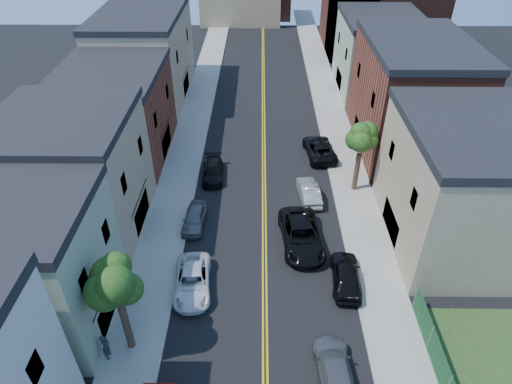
{
  "coord_description": "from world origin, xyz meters",
  "views": [
    {
      "loc": [
        -0.37,
        -1.72,
        23.05
      ],
      "look_at": [
        -0.67,
        26.86,
        2.0
      ],
      "focal_mm": 31.18,
      "sensor_mm": 36.0,
      "label": 1
    }
  ],
  "objects_px": {
    "grey_car_left": "(194,218)",
    "black_suv_lane": "(301,235)",
    "silver_car_right": "(309,191)",
    "grey_car_right": "(334,369)",
    "pedestrian_left": "(106,347)",
    "white_pickup": "(193,281)",
    "black_car_right": "(346,275)",
    "black_car_left": "(213,171)",
    "dark_car_right_far": "(319,149)"
  },
  "relations": [
    {
      "from": "grey_car_right",
      "to": "silver_car_right",
      "type": "height_order",
      "value": "silver_car_right"
    },
    {
      "from": "black_car_left",
      "to": "grey_car_right",
      "type": "distance_m",
      "value": 21.4
    },
    {
      "from": "silver_car_right",
      "to": "black_suv_lane",
      "type": "xyz_separation_m",
      "value": [
        -1.05,
        -5.71,
        0.15
      ]
    },
    {
      "from": "black_car_right",
      "to": "pedestrian_left",
      "type": "xyz_separation_m",
      "value": [
        -14.55,
        -5.87,
        0.28
      ]
    },
    {
      "from": "black_suv_lane",
      "to": "white_pickup",
      "type": "bearing_deg",
      "value": -154.71
    },
    {
      "from": "silver_car_right",
      "to": "pedestrian_left",
      "type": "distance_m",
      "value": 20.13
    },
    {
      "from": "grey_car_left",
      "to": "black_car_left",
      "type": "bearing_deg",
      "value": 86.13
    },
    {
      "from": "black_car_right",
      "to": "dark_car_right_far",
      "type": "bearing_deg",
      "value": -86.15
    },
    {
      "from": "white_pickup",
      "to": "black_car_right",
      "type": "distance_m",
      "value": 10.34
    },
    {
      "from": "silver_car_right",
      "to": "grey_car_right",
      "type": "bearing_deg",
      "value": 84.07
    },
    {
      "from": "white_pickup",
      "to": "silver_car_right",
      "type": "relative_size",
      "value": 1.17
    },
    {
      "from": "silver_car_right",
      "to": "pedestrian_left",
      "type": "xyz_separation_m",
      "value": [
        -12.85,
        -15.49,
        0.36
      ]
    },
    {
      "from": "black_car_left",
      "to": "black_car_right",
      "type": "height_order",
      "value": "black_car_right"
    },
    {
      "from": "black_suv_lane",
      "to": "pedestrian_left",
      "type": "xyz_separation_m",
      "value": [
        -11.8,
        -9.78,
        0.21
      ]
    },
    {
      "from": "grey_car_left",
      "to": "black_car_left",
      "type": "xyz_separation_m",
      "value": [
        0.84,
        6.73,
        -0.03
      ]
    },
    {
      "from": "black_car_right",
      "to": "dark_car_right_far",
      "type": "xyz_separation_m",
      "value": [
        -0.07,
        16.66,
        -0.03
      ]
    },
    {
      "from": "dark_car_right_far",
      "to": "grey_car_right",
      "type": "bearing_deg",
      "value": 78.69
    },
    {
      "from": "grey_car_left",
      "to": "black_car_left",
      "type": "relative_size",
      "value": 0.9
    },
    {
      "from": "white_pickup",
      "to": "black_car_left",
      "type": "height_order",
      "value": "white_pickup"
    },
    {
      "from": "grey_car_left",
      "to": "black_suv_lane",
      "type": "relative_size",
      "value": 0.65
    },
    {
      "from": "grey_car_left",
      "to": "pedestrian_left",
      "type": "xyz_separation_m",
      "value": [
        -3.55,
        -11.88,
        0.39
      ]
    },
    {
      "from": "black_suv_lane",
      "to": "pedestrian_left",
      "type": "height_order",
      "value": "pedestrian_left"
    },
    {
      "from": "black_car_left",
      "to": "grey_car_left",
      "type": "bearing_deg",
      "value": -100.07
    },
    {
      "from": "silver_car_right",
      "to": "pedestrian_left",
      "type": "height_order",
      "value": "pedestrian_left"
    },
    {
      "from": "white_pickup",
      "to": "grey_car_left",
      "type": "bearing_deg",
      "value": 91.27
    },
    {
      "from": "black_suv_lane",
      "to": "black_car_left",
      "type": "bearing_deg",
      "value": 124.76
    },
    {
      "from": "silver_car_right",
      "to": "pedestrian_left",
      "type": "bearing_deg",
      "value": 44.4
    },
    {
      "from": "black_car_left",
      "to": "white_pickup",
      "type": "bearing_deg",
      "value": -93.65
    },
    {
      "from": "black_car_left",
      "to": "silver_car_right",
      "type": "distance_m",
      "value": 9.01
    },
    {
      "from": "grey_car_left",
      "to": "pedestrian_left",
      "type": "relative_size",
      "value": 2.19
    },
    {
      "from": "black_car_left",
      "to": "pedestrian_left",
      "type": "bearing_deg",
      "value": -106.19
    },
    {
      "from": "black_suv_lane",
      "to": "silver_car_right",
      "type": "bearing_deg",
      "value": 74.38
    },
    {
      "from": "black_suv_lane",
      "to": "grey_car_left",
      "type": "bearing_deg",
      "value": 160.47
    },
    {
      "from": "black_car_left",
      "to": "black_suv_lane",
      "type": "relative_size",
      "value": 0.72
    },
    {
      "from": "white_pickup",
      "to": "black_suv_lane",
      "type": "xyz_separation_m",
      "value": [
        7.58,
        4.46,
        0.16
      ]
    },
    {
      "from": "white_pickup",
      "to": "black_car_right",
      "type": "relative_size",
      "value": 1.09
    },
    {
      "from": "grey_car_left",
      "to": "silver_car_right",
      "type": "relative_size",
      "value": 0.93
    },
    {
      "from": "grey_car_right",
      "to": "black_suv_lane",
      "type": "distance_m",
      "value": 10.88
    },
    {
      "from": "black_suv_lane",
      "to": "dark_car_right_far",
      "type": "bearing_deg",
      "value": 72.91
    },
    {
      "from": "silver_car_right",
      "to": "black_suv_lane",
      "type": "distance_m",
      "value": 5.81
    },
    {
      "from": "grey_car_left",
      "to": "dark_car_right_far",
      "type": "bearing_deg",
      "value": 47.52
    },
    {
      "from": "silver_car_right",
      "to": "pedestrian_left",
      "type": "relative_size",
      "value": 2.35
    },
    {
      "from": "white_pickup",
      "to": "black_car_right",
      "type": "bearing_deg",
      "value": -1.52
    },
    {
      "from": "pedestrian_left",
      "to": "grey_car_right",
      "type": "bearing_deg",
      "value": -107.43
    },
    {
      "from": "grey_car_right",
      "to": "black_car_right",
      "type": "relative_size",
      "value": 1.02
    },
    {
      "from": "white_pickup",
      "to": "pedestrian_left",
      "type": "bearing_deg",
      "value": -133.07
    },
    {
      "from": "white_pickup",
      "to": "grey_car_right",
      "type": "height_order",
      "value": "white_pickup"
    },
    {
      "from": "grey_car_right",
      "to": "pedestrian_left",
      "type": "bearing_deg",
      "value": -7.77
    },
    {
      "from": "black_car_left",
      "to": "black_car_right",
      "type": "relative_size",
      "value": 0.97
    },
    {
      "from": "silver_car_right",
      "to": "black_suv_lane",
      "type": "height_order",
      "value": "black_suv_lane"
    }
  ]
}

